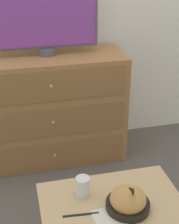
# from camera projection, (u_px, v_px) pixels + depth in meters

# --- Properties ---
(ground_plane) EXTENTS (12.00, 12.00, 0.00)m
(ground_plane) POSITION_uv_depth(u_px,v_px,m) (33.00, 141.00, 3.05)
(ground_plane) COLOR #56514C
(dresser) EXTENTS (1.16, 0.46, 0.85)m
(dresser) POSITION_uv_depth(u_px,v_px,m) (49.00, 109.00, 2.66)
(dresser) COLOR #9E6B3D
(dresser) RESTS_ON ground_plane
(tv) EXTENTS (0.76, 0.13, 0.56)m
(tv) POSITION_uv_depth(u_px,v_px,m) (44.00, 14.00, 2.38)
(tv) COLOR #515156
(tv) RESTS_ON dresser
(coffee_table) EXTENTS (0.72, 0.47, 0.43)m
(coffee_table) POSITION_uv_depth(u_px,v_px,m) (112.00, 214.00, 1.76)
(coffee_table) COLOR tan
(coffee_table) RESTS_ON ground_plane
(takeout_bowl) EXTENTS (0.22, 0.22, 0.17)m
(takeout_bowl) POSITION_uv_depth(u_px,v_px,m) (128.00, 201.00, 1.67)
(takeout_bowl) COLOR black
(takeout_bowl) RESTS_ON coffee_table
(drink_cup) EXTENTS (0.07, 0.07, 0.10)m
(drink_cup) POSITION_uv_depth(u_px,v_px,m) (83.00, 187.00, 1.76)
(drink_cup) COLOR beige
(drink_cup) RESTS_ON coffee_table
(napkin) EXTENTS (0.16, 0.16, 0.00)m
(napkin) POSITION_uv_depth(u_px,v_px,m) (109.00, 218.00, 1.63)
(napkin) COLOR silver
(napkin) RESTS_ON coffee_table
(knife) EXTENTS (0.18, 0.02, 0.01)m
(knife) POSITION_uv_depth(u_px,v_px,m) (81.00, 215.00, 1.64)
(knife) COLOR black
(knife) RESTS_ON coffee_table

